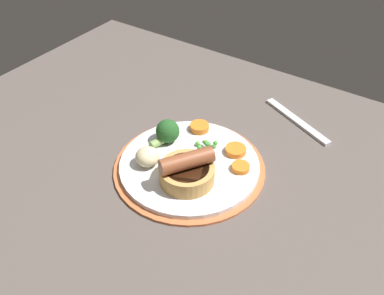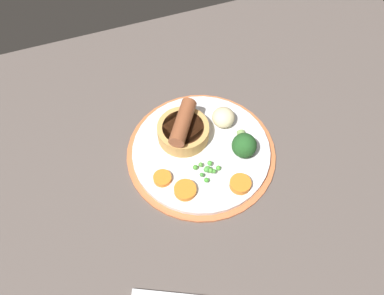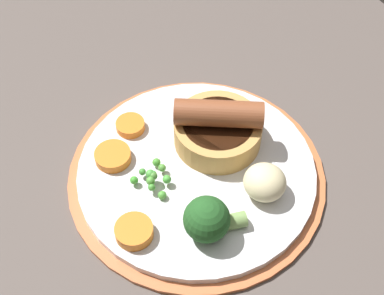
{
  "view_description": "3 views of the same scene",
  "coord_description": "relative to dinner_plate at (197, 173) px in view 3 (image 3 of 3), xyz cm",
  "views": [
    {
      "loc": [
        -33.92,
        48.88,
        56.1
      ],
      "look_at": [
        -1.44,
        0.63,
        7.38
      ],
      "focal_mm": 40.0,
      "sensor_mm": 36.0,
      "label": 1
    },
    {
      "loc": [
        -16.92,
        -37.8,
        70.36
      ],
      "look_at": [
        -3.3,
        1.35,
        6.3
      ],
      "focal_mm": 40.0,
      "sensor_mm": 36.0,
      "label": 2
    },
    {
      "loc": [
        27.2,
        -15.61,
        50.27
      ],
      "look_at": [
        -2.46,
        1.52,
        6.84
      ],
      "focal_mm": 50.0,
      "sensor_mm": 36.0,
      "label": 3
    }
  ],
  "objects": [
    {
      "name": "dining_table",
      "position": [
        1.46,
        -1.5,
        -2.07
      ],
      "size": [
        110.0,
        80.0,
        3.0
      ],
      "primitive_type": "cube",
      "color": "#564C47",
      "rests_on": "ground"
    },
    {
      "name": "carrot_slice_1",
      "position": [
        3.85,
        -9.22,
        1.46
      ],
      "size": [
        4.42,
        4.42,
        1.25
      ],
      "primitive_type": "cylinder",
      "rotation": [
        0.0,
        0.0,
        0.2
      ],
      "color": "orange",
      "rests_on": "dinner_plate"
    },
    {
      "name": "carrot_slice_0",
      "position": [
        -5.51,
        -7.15,
        1.37
      ],
      "size": [
        4.8,
        4.8,
        1.08
      ],
      "primitive_type": "cylinder",
      "rotation": [
        0.0,
        0.0,
        4.99
      ],
      "color": "orange",
      "rests_on": "dinner_plate"
    },
    {
      "name": "sausage_pudding",
      "position": [
        -2.15,
        3.9,
        3.01
      ],
      "size": [
        9.54,
        9.54,
        5.86
      ],
      "rotation": [
        0.0,
        0.0,
        0.99
      ],
      "color": "tan",
      "rests_on": "dinner_plate"
    },
    {
      "name": "pea_pile",
      "position": [
        -0.56,
        -4.8,
        1.83
      ],
      "size": [
        5.05,
        4.06,
        1.85
      ],
      "color": "#52983B",
      "rests_on": "dinner_plate"
    },
    {
      "name": "dinner_plate",
      "position": [
        0.0,
        0.0,
        0.0
      ],
      "size": [
        27.56,
        27.56,
        1.4
      ],
      "color": "#CC6B3D",
      "rests_on": "dining_table"
    },
    {
      "name": "potato_chunk_0",
      "position": [
        5.99,
        4.41,
        2.55
      ],
      "size": [
        5.86,
        5.83,
        3.43
      ],
      "primitive_type": "ellipsoid",
      "rotation": [
        0.0,
        0.0,
        3.63
      ],
      "color": "beige",
      "rests_on": "dinner_plate"
    },
    {
      "name": "broccoli_floret_near",
      "position": [
        7.06,
        -2.84,
        3.0
      ],
      "size": [
        4.53,
        6.31,
        4.53
      ],
      "rotation": [
        0.0,
        0.0,
        4.43
      ],
      "color": "#235623",
      "rests_on": "dinner_plate"
    },
    {
      "name": "carrot_slice_2",
      "position": [
        -8.52,
        -3.62,
        1.31
      ],
      "size": [
        3.5,
        3.5,
        0.96
      ],
      "primitive_type": "cylinder",
      "rotation": [
        0.0,
        0.0,
        1.48
      ],
      "color": "orange",
      "rests_on": "dinner_plate"
    }
  ]
}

